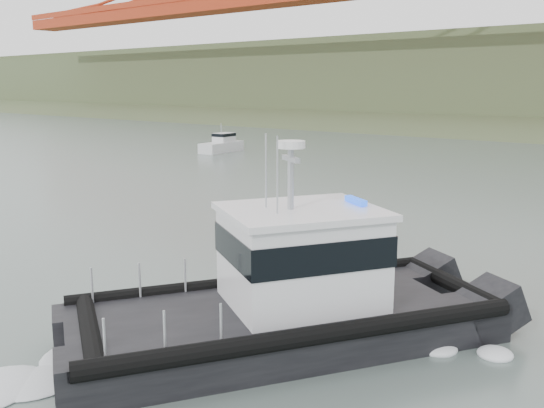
% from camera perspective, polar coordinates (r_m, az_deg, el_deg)
% --- Properties ---
extents(ground, '(400.00, 400.00, 0.00)m').
position_cam_1_polar(ground, '(20.12, -17.90, -10.81)').
color(ground, '#4C5A55').
rests_on(ground, ground).
extents(patrol_boat, '(10.15, 13.05, 6.05)m').
position_cam_1_polar(patrol_boat, '(17.52, 1.58, -8.28)').
color(patrol_boat, black).
rests_on(patrol_boat, ground).
extents(motorboat, '(2.82, 6.19, 3.28)m').
position_cam_1_polar(motorboat, '(68.32, -4.71, 5.61)').
color(motorboat, silver).
rests_on(motorboat, ground).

